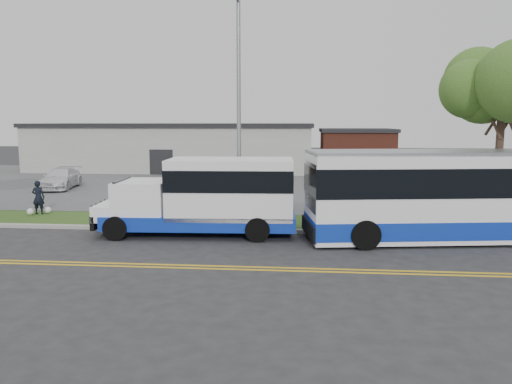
# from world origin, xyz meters

# --- Properties ---
(ground) EXTENTS (140.00, 140.00, 0.00)m
(ground) POSITION_xyz_m (0.00, 0.00, 0.00)
(ground) COLOR #28282B
(ground) RESTS_ON ground
(lane_line_north) EXTENTS (70.00, 0.12, 0.01)m
(lane_line_north) POSITION_xyz_m (0.00, -3.85, 0.01)
(lane_line_north) COLOR gold
(lane_line_north) RESTS_ON ground
(lane_line_south) EXTENTS (70.00, 0.12, 0.01)m
(lane_line_south) POSITION_xyz_m (0.00, -4.15, 0.01)
(lane_line_south) COLOR gold
(lane_line_south) RESTS_ON ground
(curb) EXTENTS (80.00, 0.30, 0.15)m
(curb) POSITION_xyz_m (0.00, 1.10, 0.07)
(curb) COLOR #9E9B93
(curb) RESTS_ON ground
(verge) EXTENTS (80.00, 3.30, 0.10)m
(verge) POSITION_xyz_m (0.00, 2.90, 0.05)
(verge) COLOR #374F1A
(verge) RESTS_ON ground
(parking_lot) EXTENTS (80.00, 25.00, 0.10)m
(parking_lot) POSITION_xyz_m (0.00, 17.00, 0.05)
(parking_lot) COLOR #4C4C4F
(parking_lot) RESTS_ON ground
(commercial_building) EXTENTS (25.40, 10.40, 4.35)m
(commercial_building) POSITION_xyz_m (-6.00, 27.00, 2.18)
(commercial_building) COLOR #9E9E99
(commercial_building) RESTS_ON ground
(brick_wing) EXTENTS (6.30, 7.30, 3.90)m
(brick_wing) POSITION_xyz_m (10.50, 26.00, 1.96)
(brick_wing) COLOR brown
(brick_wing) RESTS_ON ground
(tree_east) EXTENTS (5.20, 5.20, 8.33)m
(tree_east) POSITION_xyz_m (14.00, 3.00, 6.20)
(tree_east) COLOR #37251E
(tree_east) RESTS_ON verge
(streetlight_near) EXTENTS (0.35, 1.53, 9.50)m
(streetlight_near) POSITION_xyz_m (3.00, 2.73, 5.23)
(streetlight_near) COLOR gray
(streetlight_near) RESTS_ON verge
(shuttle_bus) EXTENTS (8.07, 3.00, 3.04)m
(shuttle_bus) POSITION_xyz_m (2.16, 0.57, 1.63)
(shuttle_bus) COLOR #0F30A8
(shuttle_bus) RESTS_ON ground
(transit_bus) EXTENTS (12.60, 4.57, 3.42)m
(transit_bus) POSITION_xyz_m (12.09, 0.60, 1.73)
(transit_bus) COLOR white
(transit_bus) RESTS_ON ground
(pedestrian) EXTENTS (0.61, 0.42, 1.62)m
(pedestrian) POSITION_xyz_m (-6.78, 3.66, 0.91)
(pedestrian) COLOR black
(pedestrian) RESTS_ON verge
(parked_car_a) EXTENTS (2.09, 4.55, 1.45)m
(parked_car_a) POSITION_xyz_m (-1.80, 12.51, 0.82)
(parked_car_a) COLOR #A5A7AC
(parked_car_a) RESTS_ON parking_lot
(parked_car_b) EXTENTS (2.59, 4.87, 1.34)m
(parked_car_b) POSITION_xyz_m (-10.19, 12.69, 0.77)
(parked_car_b) COLOR white
(parked_car_b) RESTS_ON parking_lot
(grocery_bag_left) EXTENTS (0.32, 0.32, 0.32)m
(grocery_bag_left) POSITION_xyz_m (-7.08, 3.41, 0.26)
(grocery_bag_left) COLOR white
(grocery_bag_left) RESTS_ON verge
(grocery_bag_right) EXTENTS (0.32, 0.32, 0.32)m
(grocery_bag_right) POSITION_xyz_m (-6.48, 3.91, 0.26)
(grocery_bag_right) COLOR white
(grocery_bag_right) RESTS_ON verge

